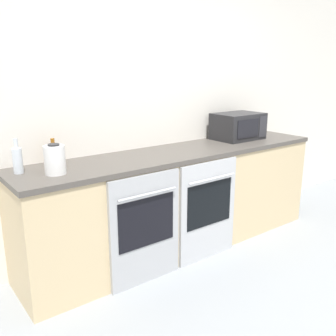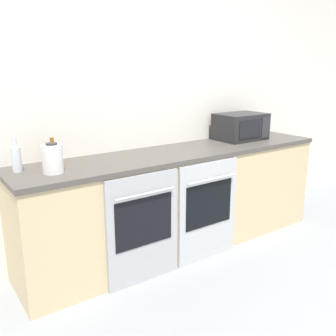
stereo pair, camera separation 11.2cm
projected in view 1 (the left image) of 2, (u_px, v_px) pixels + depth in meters
wall_back at (158, 105)px, 3.46m from camera, size 10.00×0.06×2.60m
counter_back at (179, 200)px, 3.43m from camera, size 2.96×0.63×0.92m
oven_left at (146, 229)px, 2.84m from camera, size 0.62×0.06×0.88m
oven_right at (208, 210)px, 3.22m from camera, size 0.62×0.06×0.88m
microwave at (238, 126)px, 3.81m from camera, size 0.49×0.35×0.26m
bottle_amber at (54, 155)px, 2.80m from camera, size 0.07×0.07×0.20m
bottle_clear at (18, 160)px, 2.57m from camera, size 0.07×0.07×0.25m
kettle at (55, 160)px, 2.55m from camera, size 0.14×0.14×0.21m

